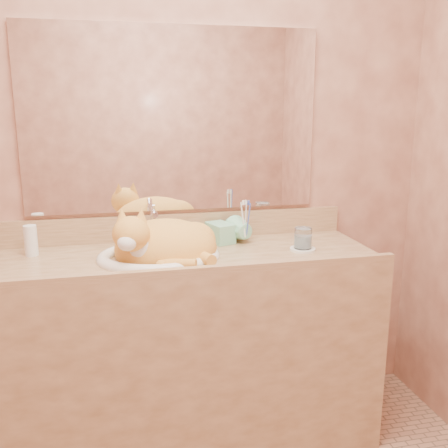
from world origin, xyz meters
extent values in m
cube|color=brown|center=(0.00, 1.00, 1.25)|extent=(2.40, 0.02, 2.50)
cube|color=white|center=(0.00, 0.99, 1.39)|extent=(1.30, 0.02, 0.80)
imported|color=#7FCBA3|center=(0.21, 0.83, 0.95)|extent=(0.11, 0.12, 0.20)
imported|color=#7FCBA3|center=(0.29, 0.82, 0.90)|extent=(0.14, 0.14, 0.11)
cylinder|color=white|center=(0.51, 0.68, 0.85)|extent=(0.11, 0.11, 0.01)
cylinder|color=silver|center=(0.51, 0.68, 0.90)|extent=(0.07, 0.07, 0.09)
cylinder|color=white|center=(-0.61, 0.86, 0.91)|extent=(0.05, 0.05, 0.13)
camera|label=1|loc=(-0.27, -1.24, 1.45)|focal=40.00mm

